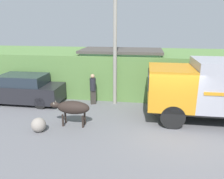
% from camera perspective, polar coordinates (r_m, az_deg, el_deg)
% --- Properties ---
extents(ground_plane, '(60.00, 60.00, 0.00)m').
position_cam_1_polar(ground_plane, '(10.12, 15.06, -10.31)').
color(ground_plane, slate).
extents(hillside_embankment, '(32.00, 5.37, 2.69)m').
position_cam_1_polar(hillside_embankment, '(15.36, 13.17, 4.46)').
color(hillside_embankment, '#608C47').
rests_on(hillside_embankment, ground_plane).
extents(building_backdrop, '(5.07, 2.70, 2.97)m').
position_cam_1_polar(building_backdrop, '(14.21, 2.38, 4.55)').
color(building_backdrop, '#8CC69E').
rests_on(building_backdrop, ground_plane).
extents(brown_cow, '(1.85, 0.61, 1.18)m').
position_cam_1_polar(brown_cow, '(10.08, -10.33, -4.70)').
color(brown_cow, '#2D231E').
rests_on(brown_cow, ground_plane).
extents(parked_suv, '(4.70, 1.79, 1.70)m').
position_cam_1_polar(parked_suv, '(13.83, -22.29, 0.04)').
color(parked_suv, '#232328').
rests_on(parked_suv, ground_plane).
extents(pedestrian_on_hill, '(0.46, 0.46, 1.79)m').
position_cam_1_polar(pedestrian_on_hill, '(12.59, -5.01, 0.48)').
color(pedestrian_on_hill, '#38332D').
rests_on(pedestrian_on_hill, ground_plane).
extents(utility_pole, '(0.90, 0.21, 6.96)m').
position_cam_1_polar(utility_pole, '(12.12, 0.79, 12.51)').
color(utility_pole, '#9E998E').
rests_on(utility_pole, ground_plane).
extents(roadside_rock, '(0.63, 0.63, 0.63)m').
position_cam_1_polar(roadside_rock, '(10.09, -18.63, -8.73)').
color(roadside_rock, gray).
rests_on(roadside_rock, ground_plane).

